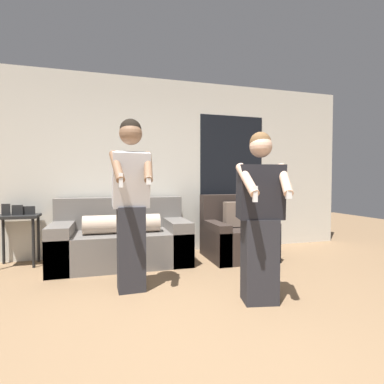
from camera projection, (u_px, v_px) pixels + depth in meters
ground_plane at (229, 349)px, 1.99m from camera, size 14.00×14.00×0.00m
wall_back at (159, 166)px, 4.68m from camera, size 6.50×0.07×2.70m
couch at (122, 240)px, 4.08m from camera, size 1.78×0.92×0.88m
armchair at (236, 236)px, 4.40m from camera, size 0.89×0.86×0.91m
side_table at (18, 223)px, 3.94m from camera, size 0.51×0.39×0.83m
person_left at (131, 202)px, 3.03m from camera, size 0.43×0.50×1.74m
person_right at (260, 217)px, 2.74m from camera, size 0.47×0.51×1.57m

